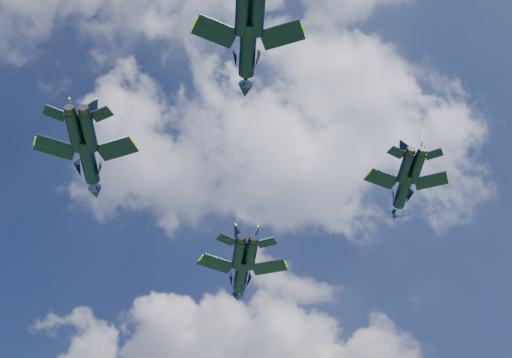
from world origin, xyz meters
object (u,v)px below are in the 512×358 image
Objects in this scene: jet_slot at (247,53)px; jet_lead at (241,276)px; jet_left at (89,163)px; jet_right at (403,191)px.

jet_lead is at bearing 88.53° from jet_slot.
jet_left is at bearing 136.67° from jet_slot.
jet_lead is 1.02× the size of jet_left.
jet_slot is (-17.11, -22.09, 1.98)m from jet_right.
jet_slot is (22.22, -14.36, -0.30)m from jet_left.
jet_lead is 1.10× the size of jet_slot.
jet_slot is at bearing -94.53° from jet_lead.
jet_left is at bearing -179.33° from jet_right.
jet_lead reaches higher than jet_right.
jet_lead is at bearing 135.35° from jet_right.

